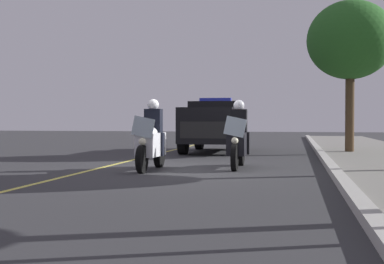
{
  "coord_description": "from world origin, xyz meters",
  "views": [
    {
      "loc": [
        12.09,
        2.59,
        1.2
      ],
      "look_at": [
        -0.42,
        0.0,
        0.9
      ],
      "focal_mm": 46.46,
      "sensor_mm": 36.0,
      "label": 1
    }
  ],
  "objects_px": {
    "tree_far_back": "(350,41)",
    "police_motorcycle_lead_right": "(238,140)",
    "police_motorcycle_lead_left": "(151,141)",
    "police_suv": "(215,124)"
  },
  "relations": [
    {
      "from": "police_motorcycle_lead_left",
      "to": "police_suv",
      "type": "xyz_separation_m",
      "value": [
        -7.14,
        0.42,
        0.37
      ]
    },
    {
      "from": "police_motorcycle_lead_left",
      "to": "police_suv",
      "type": "relative_size",
      "value": 0.44
    },
    {
      "from": "police_motorcycle_lead_right",
      "to": "tree_far_back",
      "type": "distance_m",
      "value": 7.5
    },
    {
      "from": "police_motorcycle_lead_left",
      "to": "tree_far_back",
      "type": "height_order",
      "value": "tree_far_back"
    },
    {
      "from": "police_motorcycle_lead_left",
      "to": "tree_far_back",
      "type": "distance_m",
      "value": 9.22
    },
    {
      "from": "police_motorcycle_lead_right",
      "to": "tree_far_back",
      "type": "xyz_separation_m",
      "value": [
        -5.87,
        3.29,
        3.3
      ]
    },
    {
      "from": "police_suv",
      "to": "police_motorcycle_lead_right",
      "type": "bearing_deg",
      "value": 14.2
    },
    {
      "from": "police_suv",
      "to": "tree_far_back",
      "type": "bearing_deg",
      "value": 85.95
    },
    {
      "from": "tree_far_back",
      "to": "police_motorcycle_lead_right",
      "type": "bearing_deg",
      "value": -29.26
    },
    {
      "from": "police_motorcycle_lead_right",
      "to": "police_motorcycle_lead_left",
      "type": "bearing_deg",
      "value": -65.16
    }
  ]
}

